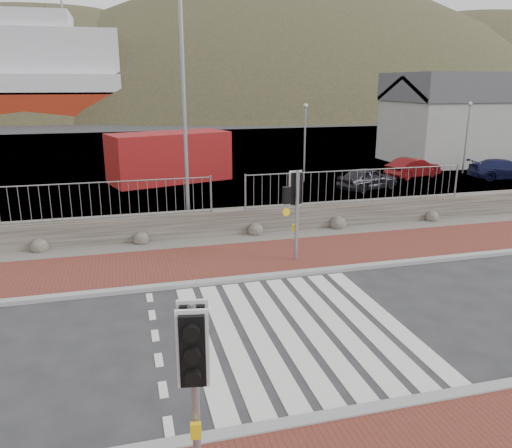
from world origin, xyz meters
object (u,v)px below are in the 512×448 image
object	(u,v)px
car_b	(413,168)
car_c	(504,169)
car_a	(368,178)
streetlight	(188,104)
traffic_signal_near	(194,359)
traffic_signal_far	(296,197)
shipping_container	(169,157)

from	to	relation	value
car_b	car_c	size ratio (longest dim) A/B	0.89
car_a	streetlight	bearing A→B (deg)	99.32
traffic_signal_near	car_b	size ratio (longest dim) A/B	0.79
traffic_signal_near	car_c	world-z (taller)	traffic_signal_near
car_b	car_c	world-z (taller)	car_b
traffic_signal_near	car_b	world-z (taller)	traffic_signal_near
traffic_signal_far	car_c	size ratio (longest dim) A/B	0.73
shipping_container	traffic_signal_near	bearing A→B (deg)	-111.78
car_a	car_b	distance (m)	4.63
traffic_signal_far	streetlight	bearing A→B (deg)	-67.23
streetlight	car_a	size ratio (longest dim) A/B	2.40
traffic_signal_near	shipping_container	bearing A→B (deg)	95.24
traffic_signal_far	streetlight	xyz separation A→B (m)	(-2.49, 4.06, 2.46)
shipping_container	car_b	bearing A→B (deg)	-27.81
streetlight	car_c	distance (m)	19.30
shipping_container	car_c	distance (m)	18.41
traffic_signal_far	shipping_container	xyz separation A→B (m)	(-2.33, 13.84, -0.69)
traffic_signal_near	traffic_signal_far	size ratio (longest dim) A/B	0.97
car_b	car_c	distance (m)	4.90
car_a	car_c	xyz separation A→B (m)	(8.60, 0.60, -0.01)
car_c	traffic_signal_far	bearing A→B (deg)	135.34
streetlight	shipping_container	world-z (taller)	streetlight
traffic_signal_far	shipping_container	distance (m)	14.06
traffic_signal_near	shipping_container	size ratio (longest dim) A/B	0.43
car_a	car_c	distance (m)	8.62
car_c	shipping_container	bearing A→B (deg)	90.36
traffic_signal_near	streetlight	world-z (taller)	streetlight
traffic_signal_near	car_a	distance (m)	20.23
traffic_signal_far	streetlight	distance (m)	5.36
car_b	car_c	bearing A→B (deg)	-126.84
traffic_signal_far	car_b	size ratio (longest dim) A/B	0.82
traffic_signal_far	car_c	world-z (taller)	traffic_signal_far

